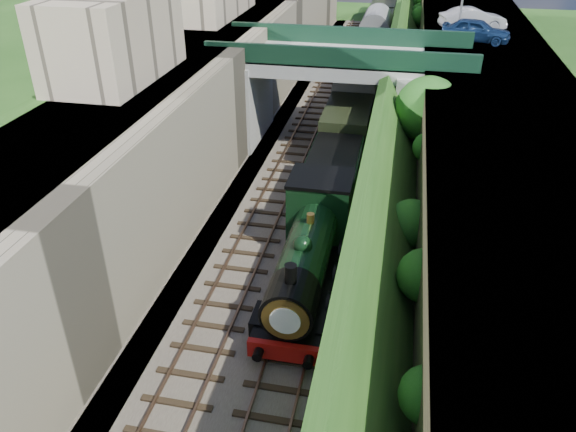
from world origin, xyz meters
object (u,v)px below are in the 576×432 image
object	(u,v)px
locomotive	(309,253)
tree	(429,111)
road_bridge	(348,87)
tender	(333,181)
car_silver	(473,19)
car_blue	(476,30)

from	to	relation	value
locomotive	tree	bearing A→B (deg)	66.47
road_bridge	locomotive	world-z (taller)	road_bridge
tree	locomotive	size ratio (longest dim) A/B	0.65
tree	road_bridge	bearing A→B (deg)	133.80
road_bridge	tender	size ratio (longest dim) A/B	2.67
tender	tree	bearing A→B (deg)	36.28
car_silver	locomotive	bearing A→B (deg)	148.26
car_silver	car_blue	bearing A→B (deg)	164.36
tree	locomotive	bearing A→B (deg)	-113.53
car_blue	tender	distance (m)	16.20
locomotive	tender	bearing A→B (deg)	90.00
locomotive	car_blue	bearing A→B (deg)	69.94
locomotive	tender	distance (m)	7.37
road_bridge	car_silver	distance (m)	11.96
car_blue	tender	world-z (taller)	car_blue
car_silver	tender	bearing A→B (deg)	141.57
car_silver	locomotive	world-z (taller)	car_silver
road_bridge	tree	size ratio (longest dim) A/B	2.42
car_blue	car_silver	size ratio (longest dim) A/B	0.96
car_silver	tender	size ratio (longest dim) A/B	0.77
locomotive	tender	xyz separation A→B (m)	(-0.00, 7.36, -0.27)
tender	car_silver	bearing A→B (deg)	66.04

